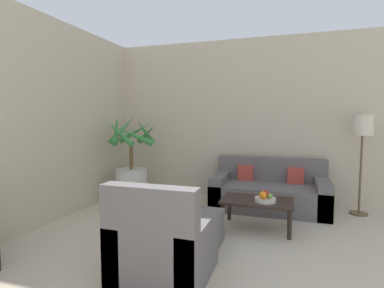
% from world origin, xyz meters
% --- Properties ---
extents(wall_back, '(8.75, 0.06, 2.70)m').
position_xyz_m(wall_back, '(0.00, 6.24, 1.35)').
color(wall_back, beige).
rests_on(wall_back, ground_plane).
extents(potted_palm, '(0.82, 0.91, 1.46)m').
position_xyz_m(potted_palm, '(-3.05, 5.44, 0.49)').
color(potted_palm, beige).
rests_on(potted_palm, ground_plane).
extents(sofa_loveseat, '(1.69, 0.84, 0.75)m').
position_xyz_m(sofa_loveseat, '(-0.87, 5.75, 0.25)').
color(sofa_loveseat, '#605B5B').
rests_on(sofa_loveseat, ground_plane).
extents(floor_lamp, '(0.28, 0.28, 1.43)m').
position_xyz_m(floor_lamp, '(0.38, 5.85, 1.18)').
color(floor_lamp, brown).
rests_on(floor_lamp, ground_plane).
extents(coffee_table, '(0.87, 0.53, 0.37)m').
position_xyz_m(coffee_table, '(-0.96, 4.83, 0.32)').
color(coffee_table, black).
rests_on(coffee_table, ground_plane).
extents(fruit_bowl, '(0.25, 0.25, 0.05)m').
position_xyz_m(fruit_bowl, '(-0.85, 4.76, 0.40)').
color(fruit_bowl, beige).
rests_on(fruit_bowl, coffee_table).
extents(apple_red, '(0.08, 0.08, 0.08)m').
position_xyz_m(apple_red, '(-0.85, 4.79, 0.46)').
color(apple_red, red).
rests_on(apple_red, fruit_bowl).
extents(apple_green, '(0.06, 0.06, 0.06)m').
position_xyz_m(apple_green, '(-0.80, 4.73, 0.45)').
color(apple_green, olive).
rests_on(apple_green, fruit_bowl).
extents(orange_fruit, '(0.09, 0.09, 0.09)m').
position_xyz_m(orange_fruit, '(-0.88, 4.69, 0.47)').
color(orange_fruit, orange).
rests_on(orange_fruit, fruit_bowl).
extents(armchair, '(0.78, 0.76, 0.86)m').
position_xyz_m(armchair, '(-1.61, 3.41, 0.28)').
color(armchair, '#605B5B').
rests_on(armchair, ground_plane).
extents(ottoman, '(0.61, 0.47, 0.36)m').
position_xyz_m(ottoman, '(-1.59, 4.17, 0.18)').
color(ottoman, '#605B5B').
rests_on(ottoman, ground_plane).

